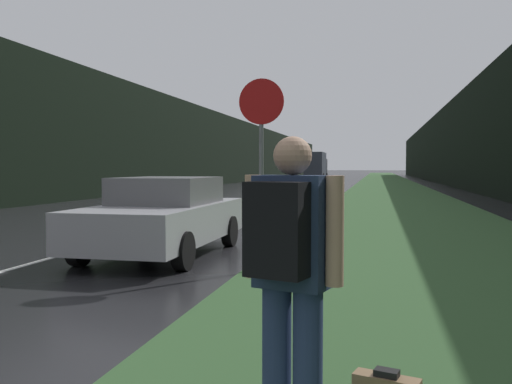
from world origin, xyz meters
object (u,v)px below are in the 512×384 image
stop_sign (261,152)px  delivery_truck (316,166)px  hitchhiker_with_backpack (290,269)px  car_passing_near (164,216)px

stop_sign → delivery_truck: 59.98m
hitchhiker_with_backpack → car_passing_near: (-3.40, 6.34, -0.32)m
car_passing_near → delivery_truck: (-3.67, 58.54, 1.11)m
hitchhiker_with_backpack → car_passing_near: bearing=134.2°
stop_sign → delivery_truck: bearing=95.5°
car_passing_near → stop_sign: bearing=151.3°
stop_sign → delivery_truck: delivery_truck is taller
stop_sign → delivery_truck: (-5.79, 59.70, -0.03)m
car_passing_near → delivery_truck: bearing=-86.4°
stop_sign → hitchhiker_with_backpack: size_ratio=1.66×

